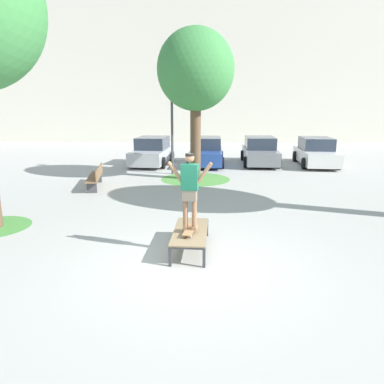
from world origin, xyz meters
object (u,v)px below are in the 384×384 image
(car_silver, at_px, (152,152))
(car_blue, at_px, (206,152))
(skate_box, at_px, (190,232))
(car_white, at_px, (316,153))
(skater, at_px, (190,186))
(park_bench, at_px, (96,176))
(light_post, at_px, (172,91))
(car_grey, at_px, (260,152))
(skateboard, at_px, (190,230))
(tree_mid_back, at_px, (196,71))

(car_silver, height_order, car_blue, same)
(skate_box, height_order, car_white, car_white)
(skater, distance_m, park_bench, 7.72)
(light_post, bearing_deg, car_grey, 33.79)
(skate_box, bearing_deg, park_bench, 122.01)
(skate_box, xyz_separation_m, skateboard, (-0.01, -0.17, 0.12))
(skater, height_order, park_bench, skater)
(skate_box, height_order, tree_mid_back, tree_mid_back)
(skateboard, bearing_deg, skate_box, 87.15)
(car_white, bearing_deg, car_grey, 173.16)
(skate_box, bearing_deg, car_white, 61.70)
(car_white, bearing_deg, car_silver, 179.20)
(car_blue, bearing_deg, car_silver, 179.89)
(skater, height_order, car_silver, skater)
(skateboard, height_order, car_blue, car_blue)
(car_silver, xyz_separation_m, car_white, (8.96, -0.13, 0.00))
(tree_mid_back, xyz_separation_m, car_grey, (3.52, 4.34, -3.92))
(car_blue, distance_m, light_post, 4.55)
(car_silver, bearing_deg, skateboard, -78.80)
(skateboard, height_order, skater, skater)
(skater, xyz_separation_m, car_silver, (-2.45, 12.37, -0.84))
(skate_box, bearing_deg, car_grey, 74.22)
(skate_box, xyz_separation_m, car_white, (6.50, 12.07, 0.28))
(car_blue, distance_m, car_grey, 3.00)
(skater, bearing_deg, car_silver, 101.20)
(skate_box, bearing_deg, light_post, 96.84)
(car_grey, bearing_deg, tree_mid_back, -129.05)
(car_grey, height_order, park_bench, car_grey)
(car_blue, relative_size, light_post, 0.73)
(tree_mid_back, height_order, car_blue, tree_mid_back)
(car_silver, bearing_deg, light_post, -64.98)
(car_silver, relative_size, light_post, 0.75)
(tree_mid_back, bearing_deg, light_post, 132.03)
(skater, height_order, car_blue, skater)
(tree_mid_back, xyz_separation_m, car_blue, (0.53, 4.10, -3.92))
(car_white, relative_size, light_post, 0.74)
(car_grey, bearing_deg, park_bench, -140.98)
(car_silver, height_order, light_post, light_post)
(car_silver, xyz_separation_m, park_bench, (-1.52, -5.84, -0.24))
(skate_box, relative_size, car_white, 0.45)
(tree_mid_back, height_order, car_white, tree_mid_back)
(skater, relative_size, light_post, 0.29)
(tree_mid_back, relative_size, park_bench, 2.61)
(car_grey, bearing_deg, car_blue, -175.43)
(park_bench, bearing_deg, car_white, 28.60)
(park_bench, bearing_deg, tree_mid_back, 23.58)
(car_grey, bearing_deg, car_white, -6.84)
(car_silver, distance_m, park_bench, 6.04)
(skate_box, relative_size, car_grey, 0.45)
(skate_box, distance_m, park_bench, 7.50)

